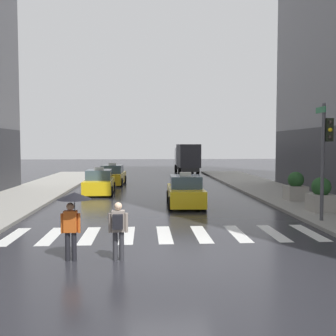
{
  "coord_description": "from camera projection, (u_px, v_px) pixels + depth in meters",
  "views": [
    {
      "loc": [
        -0.7,
        -10.96,
        3.25
      ],
      "look_at": [
        0.43,
        8.0,
        2.13
      ],
      "focal_mm": 41.57,
      "sensor_mm": 36.0,
      "label": 1
    }
  ],
  "objects": [
    {
      "name": "taxi_lead",
      "position": [
        185.0,
        192.0,
        20.95
      ],
      "size": [
        2.02,
        4.58,
        1.8
      ],
      "color": "yellow",
      "rests_on": "ground"
    },
    {
      "name": "traffic_light_pole",
      "position": [
        325.0,
        145.0,
        15.88
      ],
      "size": [
        0.44,
        0.84,
        4.8
      ],
      "color": "#47474C",
      "rests_on": "curb_right"
    },
    {
      "name": "planter_near_corner",
      "position": [
        321.0,
        196.0,
        18.25
      ],
      "size": [
        1.1,
        1.1,
        1.6
      ],
      "color": "#A8A399",
      "rests_on": "curb_right"
    },
    {
      "name": "taxi_second",
      "position": [
        99.0,
        183.0,
        25.94
      ],
      "size": [
        2.0,
        4.57,
        1.8
      ],
      "color": "yellow",
      "rests_on": "ground"
    },
    {
      "name": "pedestrian_with_umbrella",
      "position": [
        73.0,
        207.0,
        10.85
      ],
      "size": [
        0.96,
        0.96,
        1.94
      ],
      "color": "black",
      "rests_on": "ground"
    },
    {
      "name": "crosswalk_markings",
      "position": [
        164.0,
        234.0,
        14.15
      ],
      "size": [
        11.3,
        2.8,
        0.01
      ],
      "color": "silver",
      "rests_on": "ground"
    },
    {
      "name": "pedestrian_with_backpack",
      "position": [
        118.0,
        226.0,
        10.9
      ],
      "size": [
        0.55,
        0.43,
        1.65
      ],
      "color": "#333338",
      "rests_on": "ground"
    },
    {
      "name": "taxi_third",
      "position": [
        113.0,
        176.0,
        31.96
      ],
      "size": [
        2.1,
        4.62,
        1.8
      ],
      "color": "gold",
      "rests_on": "ground"
    },
    {
      "name": "box_truck",
      "position": [
        187.0,
        158.0,
        43.91
      ],
      "size": [
        2.33,
        7.56,
        3.35
      ],
      "color": "#2D2D2D",
      "rests_on": "ground"
    },
    {
      "name": "planter_mid_block",
      "position": [
        296.0,
        187.0,
        21.98
      ],
      "size": [
        1.1,
        1.1,
        1.6
      ],
      "color": "#A8A399",
      "rests_on": "curb_right"
    },
    {
      "name": "ground_plane",
      "position": [
        170.0,
        258.0,
        11.16
      ],
      "size": [
        160.0,
        160.0,
        0.0
      ],
      "primitive_type": "plane",
      "color": "#26262B"
    }
  ]
}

